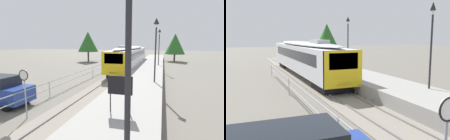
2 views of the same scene
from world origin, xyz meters
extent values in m
plane|color=#6B665B|center=(-3.00, 22.00, 0.00)|extent=(160.00, 160.00, 0.00)
cube|color=gray|center=(0.00, 22.00, 0.03)|extent=(3.20, 60.00, 0.06)
cube|color=slate|center=(-0.72, 22.00, 0.10)|extent=(0.08, 60.00, 0.08)
cube|color=slate|center=(0.72, 22.00, 0.10)|extent=(0.08, 60.00, 0.08)
cube|color=silver|center=(0.00, 29.04, 1.96)|extent=(2.80, 20.36, 2.55)
cube|color=yellow|center=(0.00, 18.96, 1.96)|extent=(2.80, 0.24, 2.55)
cube|color=black|center=(0.00, 18.88, 2.53)|extent=(2.13, 0.08, 1.12)
cube|color=black|center=(0.00, 29.04, 2.37)|extent=(2.82, 17.10, 0.92)
ellipsoid|color=#B2B5BA|center=(0.00, 29.04, 3.42)|extent=(2.69, 19.54, 0.44)
cube|color=#B2B5BA|center=(0.00, 23.95, 3.70)|extent=(1.10, 2.20, 0.36)
cube|color=#EAE5C6|center=(0.00, 18.89, 0.97)|extent=(1.00, 0.10, 0.20)
cube|color=black|center=(0.00, 21.26, 0.42)|extent=(2.24, 3.20, 0.55)
cube|color=black|center=(0.00, 36.82, 0.42)|extent=(2.24, 3.20, 0.55)
cube|color=#999691|center=(3.25, 22.00, 0.45)|extent=(3.90, 60.00, 0.90)
cylinder|color=#232328|center=(4.52, 15.73, 3.20)|extent=(0.12, 0.12, 4.60)
pyramid|color=#232328|center=(4.52, 15.73, 6.00)|extent=(0.34, 0.34, 0.50)
sphere|color=silver|center=(4.52, 15.73, 5.68)|extent=(0.24, 0.24, 0.24)
cylinder|color=#232328|center=(4.52, 27.86, 3.20)|extent=(0.12, 0.12, 4.60)
pyramid|color=#232328|center=(4.52, 27.86, 6.00)|extent=(0.34, 0.34, 0.50)
sphere|color=silver|center=(4.52, 27.86, 5.68)|extent=(0.24, 0.24, 0.24)
cylinder|color=white|center=(-2.11, 8.16, 2.50)|extent=(0.60, 0.03, 0.60)
torus|color=black|center=(-2.11, 8.15, 2.50)|extent=(0.61, 0.05, 0.61)
cube|color=#9EA0A5|center=(-3.30, 12.00, 1.20)|extent=(0.05, 36.00, 0.05)
cube|color=#9EA0A5|center=(-3.30, 12.00, 0.69)|extent=(0.05, 36.00, 0.05)
cylinder|color=#9EA0A5|center=(-3.30, 12.00, 0.62)|extent=(0.06, 0.06, 1.25)
cylinder|color=#9EA0A5|center=(-3.30, 21.00, 0.62)|extent=(0.06, 0.06, 1.25)
cylinder|color=#9EA0A5|center=(-3.30, 30.00, 0.62)|extent=(0.06, 0.06, 1.25)
cylinder|color=brown|center=(7.62, 42.88, 0.84)|extent=(0.36, 0.36, 1.69)
cone|color=#286023|center=(7.62, 42.88, 3.97)|extent=(4.43, 4.43, 4.57)
camera|label=1|loc=(5.14, 0.35, 4.25)|focal=28.52mm
camera|label=2|loc=(-6.61, 4.12, 4.20)|focal=38.83mm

